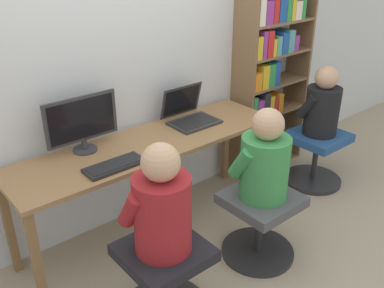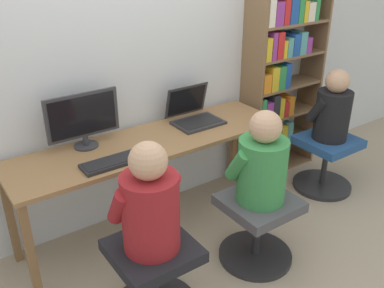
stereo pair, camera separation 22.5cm
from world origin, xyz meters
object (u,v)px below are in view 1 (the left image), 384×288
object	(u,v)px
office_chair_left	(165,276)
person_at_monitor	(162,206)
person_at_laptop	(264,160)
bookshelf	(267,80)
office_chair_right	(260,221)
keyboard	(115,165)
person_near_shelf	(322,105)
desktop_monitor	(82,123)
office_chair_side	(316,154)
laptop	(190,115)

from	to	relation	value
office_chair_left	person_at_monitor	xyz separation A→B (m)	(0.00, 0.00, 0.49)
person_at_laptop	bookshelf	distance (m)	1.31
office_chair_left	office_chair_right	bearing A→B (deg)	0.48
keyboard	person_near_shelf	bearing A→B (deg)	-5.00
office_chair_left	bookshelf	size ratio (longest dim) A/B	0.31
office_chair_right	person_at_laptop	size ratio (longest dim) A/B	0.83
desktop_monitor	bookshelf	world-z (taller)	bookshelf
office_chair_side	person_at_laptop	bearing A→B (deg)	-162.85
laptop	person_near_shelf	distance (m)	1.20
person_at_laptop	person_near_shelf	size ratio (longest dim) A/B	1.03
desktop_monitor	person_near_shelf	bearing A→B (deg)	-14.14
desktop_monitor	office_chair_left	world-z (taller)	desktop_monitor
person_near_shelf	keyboard	bearing A→B (deg)	175.00
person_at_monitor	person_at_laptop	xyz separation A→B (m)	(0.82, 0.01, -0.01)
bookshelf	person_near_shelf	size ratio (longest dim) A/B	2.76
office_chair_right	bookshelf	world-z (taller)	bookshelf
keyboard	office_chair_side	world-z (taller)	keyboard
bookshelf	office_chair_right	bearing A→B (deg)	-138.97
bookshelf	office_chair_left	bearing A→B (deg)	-154.44
office_chair_side	bookshelf	bearing A→B (deg)	107.24
desktop_monitor	person_near_shelf	xyz separation A→B (m)	(1.97, -0.50, -0.21)
person_at_laptop	office_chair_right	bearing A→B (deg)	-90.00
desktop_monitor	keyboard	size ratio (longest dim) A/B	1.31
laptop	person_at_monitor	size ratio (longest dim) A/B	0.57
person_at_laptop	person_near_shelf	world-z (taller)	person_at_laptop
person_near_shelf	person_at_laptop	bearing A→B (deg)	-162.66
office_chair_left	bookshelf	world-z (taller)	bookshelf
desktop_monitor	office_chair_left	xyz separation A→B (m)	(0.00, -0.86, -0.69)
bookshelf	person_near_shelf	distance (m)	0.54
desktop_monitor	person_at_laptop	world-z (taller)	desktop_monitor
bookshelf	person_at_laptop	bearing A→B (deg)	-139.11
person_at_laptop	office_chair_side	distance (m)	1.29
person_at_monitor	bookshelf	world-z (taller)	bookshelf
person_at_monitor	bookshelf	distance (m)	2.01
office_chair_right	office_chair_side	world-z (taller)	same
office_chair_left	person_near_shelf	xyz separation A→B (m)	(1.97, 0.37, 0.47)
office_chair_left	office_chair_side	distance (m)	2.00
desktop_monitor	person_at_laptop	bearing A→B (deg)	-45.90
office_chair_left	bookshelf	distance (m)	2.10
desktop_monitor	office_chair_side	size ratio (longest dim) A/B	0.97
keyboard	person_near_shelf	distance (m)	1.94
person_at_monitor	bookshelf	xyz separation A→B (m)	(1.81, 0.86, 0.13)
keyboard	office_chair_side	bearing A→B (deg)	-5.12
person_at_monitor	office_chair_right	bearing A→B (deg)	0.18
person_at_laptop	person_near_shelf	bearing A→B (deg)	17.34
office_chair_left	bookshelf	xyz separation A→B (m)	(1.81, 0.87, 0.61)
person_at_laptop	office_chair_side	xyz separation A→B (m)	(1.14, 0.35, -0.48)
office_chair_left	person_at_monitor	size ratio (longest dim) A/B	0.80
office_chair_right	person_at_laptop	bearing A→B (deg)	90.00
laptop	office_chair_right	xyz separation A→B (m)	(-0.03, -0.79, -0.54)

